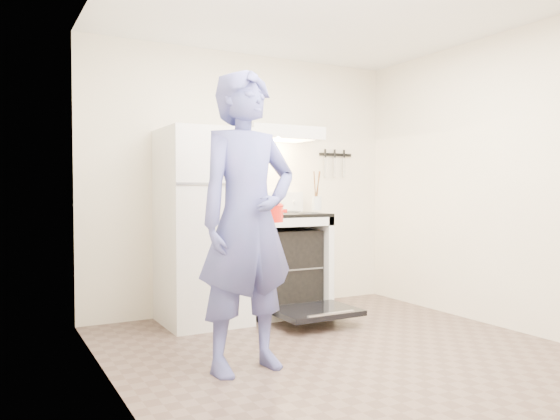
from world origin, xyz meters
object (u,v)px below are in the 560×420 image
object	(u,v)px
refrigerator	(203,226)
tea_kettle	(260,199)
stove_body	(282,264)
dutch_oven	(266,214)
person	(248,221)

from	to	relation	value
refrigerator	tea_kettle	distance (m)	0.72
stove_body	tea_kettle	distance (m)	0.66
tea_kettle	dutch_oven	world-z (taller)	tea_kettle
refrigerator	stove_body	distance (m)	0.90
tea_kettle	refrigerator	bearing A→B (deg)	-164.56
stove_body	person	bearing A→B (deg)	-126.19
refrigerator	person	bearing A→B (deg)	-98.13
person	refrigerator	bearing A→B (deg)	74.48
person	dutch_oven	bearing A→B (deg)	42.32
stove_body	tea_kettle	size ratio (longest dim) A/B	3.42
person	stove_body	bearing A→B (deg)	46.41
stove_body	person	xyz separation A→B (m)	(-1.00, -1.37, 0.51)
tea_kettle	dutch_oven	xyz separation A→B (m)	(-0.52, -1.14, -0.09)
refrigerator	person	xyz separation A→B (m)	(-0.19, -1.34, 0.12)
stove_body	dutch_oven	xyz separation A→B (m)	(-0.67, -0.98, 0.53)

